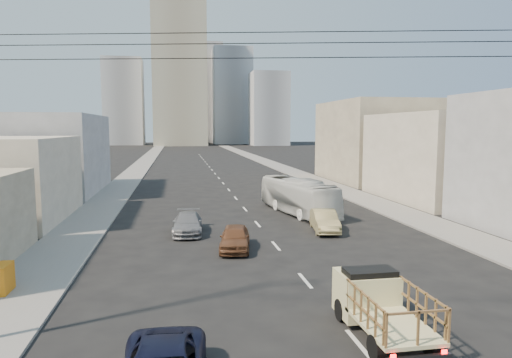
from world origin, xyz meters
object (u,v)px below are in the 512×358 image
object	(u,v)px
flatbed_pickup	(380,301)
sedan_grey	(188,223)
sedan_tan	(324,221)
sedan_brown	(235,238)
city_bus	(298,196)

from	to	relation	value
flatbed_pickup	sedan_grey	bearing A→B (deg)	110.55
sedan_tan	sedan_grey	bearing A→B (deg)	-177.24
sedan_brown	sedan_grey	world-z (taller)	sedan_brown
sedan_grey	sedan_brown	bearing A→B (deg)	-57.72
city_bus	sedan_tan	xyz separation A→B (m)	(0.10, -6.26, -0.69)
sedan_brown	sedan_tan	size ratio (longest dim) A/B	0.95
flatbed_pickup	city_bus	size ratio (longest dim) A/B	0.45
city_bus	sedan_grey	bearing A→B (deg)	-158.80
city_bus	flatbed_pickup	bearing A→B (deg)	-108.54
sedan_grey	city_bus	bearing A→B (deg)	34.95
city_bus	sedan_grey	size ratio (longest dim) A/B	2.23
flatbed_pickup	sedan_tan	distance (m)	14.87
city_bus	sedan_grey	distance (m)	10.22
city_bus	sedan_tan	bearing A→B (deg)	-99.82
sedan_tan	sedan_grey	xyz separation A→B (m)	(-8.75, 0.87, -0.05)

